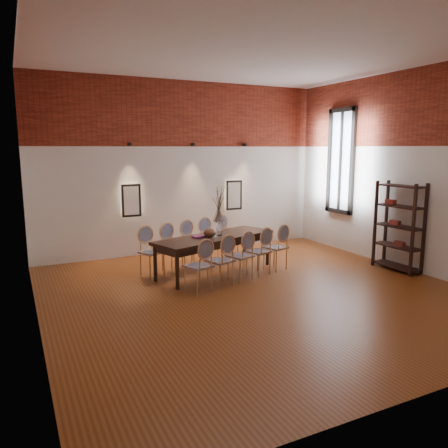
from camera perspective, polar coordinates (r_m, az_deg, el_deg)
name	(u,v)px	position (r m, az deg, el deg)	size (l,w,h in m)	color
floor	(258,293)	(7.67, 4.46, -8.95)	(7.00, 7.00, 0.02)	brown
ceiling	(261,48)	(7.42, 4.91, 21.88)	(7.00, 7.00, 0.02)	silver
wall_back	(183,168)	(10.48, -5.37, 7.31)	(7.00, 0.10, 4.00)	silver
wall_left	(24,184)	(6.26, -24.62, 4.76)	(0.10, 7.00, 4.00)	silver
wall_right	(412,171)	(9.59, 23.35, 6.32)	(0.10, 7.00, 4.00)	silver
brick_band_back	(183,114)	(10.43, -5.35, 14.17)	(7.00, 0.02, 1.50)	maroon
brick_band_left	(23,85)	(6.29, -24.81, 16.20)	(0.02, 7.00, 1.50)	maroon
brick_band_right	(414,107)	(9.56, 23.59, 13.81)	(0.02, 7.00, 1.50)	maroon
niche_left	(131,200)	(10.05, -12.06, 3.03)	(0.36, 0.06, 0.66)	#FFEAC6
niche_right	(233,195)	(10.97, 1.24, 3.80)	(0.36, 0.06, 0.66)	#FFEAC6
spot_fixture_left	(129,144)	(9.96, -12.28, 10.17)	(0.08, 0.08, 0.10)	black
spot_fixture_mid	(193,144)	(10.42, -4.12, 10.34)	(0.08, 0.08, 0.10)	black
spot_fixture_right	(245,145)	(11.02, 2.75, 10.33)	(0.08, 0.08, 0.10)	black
window_glass	(341,161)	(10.93, 15.08, 7.91)	(0.02, 0.78, 2.38)	silver
window_frame	(341,161)	(10.92, 15.00, 7.91)	(0.08, 0.90, 2.50)	black
window_mullion	(341,161)	(10.92, 15.00, 7.91)	(0.06, 0.06, 2.40)	black
dining_table	(215,254)	(8.72, -1.16, -3.97)	(2.58, 0.83, 0.75)	black
chair_near_a	(198,266)	(7.53, -3.37, -5.47)	(0.44, 0.44, 0.94)	tan
chair_near_b	(220,261)	(7.86, -0.50, -4.79)	(0.44, 0.44, 0.94)	tan
chair_near_c	(240,256)	(8.21, 2.13, -4.16)	(0.44, 0.44, 0.94)	tan
chair_near_d	(259,251)	(8.58, 4.53, -3.57)	(0.44, 0.44, 0.94)	tan
chair_near_e	(275,247)	(8.96, 6.74, -3.03)	(0.44, 0.44, 0.94)	tan
chair_far_a	(152,252)	(8.60, -9.40, -3.64)	(0.44, 0.44, 0.94)	tan
chair_far_b	(173,248)	(8.90, -6.65, -3.12)	(0.44, 0.44, 0.94)	tan
chair_far_c	(193,244)	(9.21, -4.09, -2.64)	(0.44, 0.44, 0.94)	tan
chair_far_d	(211,241)	(9.54, -1.71, -2.18)	(0.44, 0.44, 0.94)	tan
chair_far_e	(228,237)	(9.88, 0.52, -1.75)	(0.44, 0.44, 0.94)	tan
vase	(219,228)	(8.68, -0.66, -0.49)	(0.14, 0.14, 0.30)	silver
dried_branches	(219,205)	(8.61, -0.66, 2.46)	(0.50, 0.50, 0.70)	brown
bowl	(210,233)	(8.46, -1.86, -1.17)	(0.24, 0.24, 0.18)	brown
book	(200,236)	(8.52, -3.22, -1.62)	(0.26, 0.18, 0.03)	#7C2371
shelving_rack	(399,226)	(9.50, 21.86, -0.30)	(0.38, 1.00, 1.80)	black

